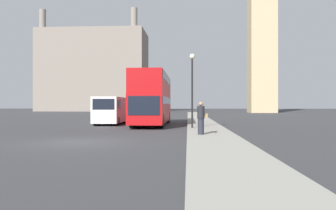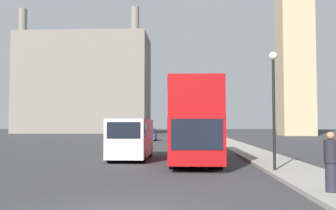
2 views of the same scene
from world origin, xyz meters
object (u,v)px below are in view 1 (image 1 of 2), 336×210
Objects in this scene: parked_sedan at (139,111)px; red_double_decker_bus at (152,97)px; pedestrian at (201,118)px; street_lamp at (192,78)px; white_van at (112,110)px.

red_double_decker_bus is at bearing -78.95° from parked_sedan.
pedestrian is (3.71, -10.42, -1.37)m from red_double_decker_bus.
street_lamp reaches higher than red_double_decker_bus.
red_double_decker_bus is 11.15m from pedestrian.
red_double_decker_bus is 2.17× the size of street_lamp.
red_double_decker_bus reaches higher than white_van.
red_double_decker_bus is at bearing -12.86° from white_van.
pedestrian is 0.41× the size of parked_sedan.
street_lamp is (3.31, -5.26, 1.15)m from red_double_decker_bus.
white_van is 9.57m from street_lamp.
white_van is at bearing -86.93° from parked_sedan.
red_double_decker_bus is 6.32m from street_lamp.
white_van is 3.42× the size of pedestrian.
parked_sedan is at bearing 93.07° from white_van.
pedestrian is at bearing -70.42° from red_double_decker_bus.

